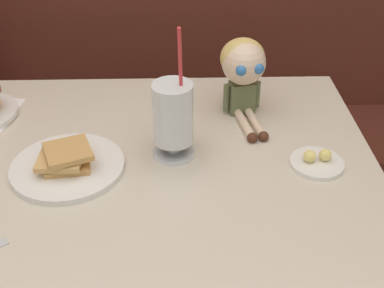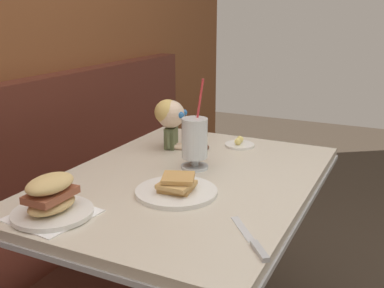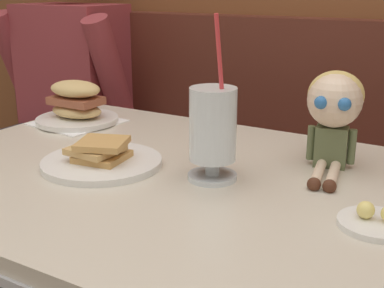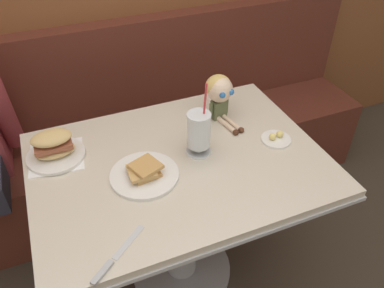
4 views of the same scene
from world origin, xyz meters
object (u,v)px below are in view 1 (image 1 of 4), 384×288
milkshake_glass (173,116)px  seated_doll (244,67)px  toast_plate (67,164)px  butter_saucer (317,161)px

milkshake_glass → seated_doll: 0.26m
toast_plate → butter_saucer: size_ratio=2.08×
milkshake_glass → seated_doll: milkshake_glass is taller
toast_plate → butter_saucer: toast_plate is taller
milkshake_glass → seated_doll: size_ratio=1.39×
milkshake_glass → butter_saucer: 0.34m
toast_plate → milkshake_glass: milkshake_glass is taller
butter_saucer → toast_plate: bearing=-179.8°
toast_plate → butter_saucer: 0.55m
milkshake_glass → seated_doll: (0.17, 0.19, 0.03)m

